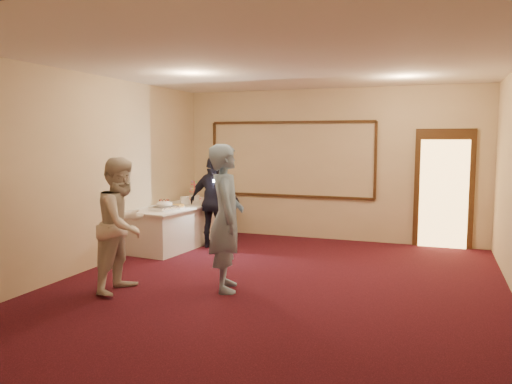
# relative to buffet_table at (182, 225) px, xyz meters

# --- Properties ---
(floor) EXTENTS (7.00, 7.00, 0.00)m
(floor) POSITION_rel_buffet_table_xyz_m (2.52, -1.99, -0.39)
(floor) COLOR black
(floor) RESTS_ON ground
(room_walls) EXTENTS (6.04, 7.04, 3.02)m
(room_walls) POSITION_rel_buffet_table_xyz_m (2.52, -1.99, 1.64)
(room_walls) COLOR beige
(room_walls) RESTS_ON floor
(wall_molding) EXTENTS (3.45, 0.04, 1.55)m
(wall_molding) POSITION_rel_buffet_table_xyz_m (1.72, 1.48, 1.21)
(wall_molding) COLOR #362010
(wall_molding) RESTS_ON room_walls
(doorway) EXTENTS (1.05, 0.07, 2.20)m
(doorway) POSITION_rel_buffet_table_xyz_m (4.67, 1.46, 0.69)
(doorway) COLOR #362010
(doorway) RESTS_ON floor
(buffet_table) EXTENTS (1.22, 2.58, 0.77)m
(buffet_table) POSITION_rel_buffet_table_xyz_m (0.00, 0.00, 0.00)
(buffet_table) COLOR silver
(buffet_table) RESTS_ON floor
(pavlova_tray) EXTENTS (0.44, 0.53, 0.18)m
(pavlova_tray) POSITION_rel_buffet_table_xyz_m (0.06, -0.73, 0.46)
(pavlova_tray) COLOR silver
(pavlova_tray) RESTS_ON buffet_table
(cupcake_stand) EXTENTS (0.28, 0.28, 0.41)m
(cupcake_stand) POSITION_rel_buffet_table_xyz_m (-0.20, 0.92, 0.53)
(cupcake_stand) COLOR #F25963
(cupcake_stand) RESTS_ON buffet_table
(plate_stack_a) EXTENTS (0.18, 0.18, 0.15)m
(plate_stack_a) POSITION_rel_buffet_table_xyz_m (0.02, 0.10, 0.46)
(plate_stack_a) COLOR white
(plate_stack_a) RESTS_ON buffet_table
(plate_stack_b) EXTENTS (0.19, 0.19, 0.15)m
(plate_stack_b) POSITION_rel_buffet_table_xyz_m (0.10, 0.36, 0.46)
(plate_stack_b) COLOR white
(plate_stack_b) RESTS_ON buffet_table
(tart) EXTENTS (0.28, 0.28, 0.06)m
(tart) POSITION_rel_buffet_table_xyz_m (0.12, -0.37, 0.41)
(tart) COLOR white
(tart) RESTS_ON buffet_table
(man) EXTENTS (0.71, 0.84, 1.95)m
(man) POSITION_rel_buffet_table_xyz_m (1.93, -2.32, 0.59)
(man) COLOR #7EA1C8
(man) RESTS_ON floor
(woman) EXTENTS (0.69, 0.87, 1.78)m
(woman) POSITION_rel_buffet_table_xyz_m (0.65, -2.82, 0.50)
(woman) COLOR silver
(woman) RESTS_ON floor
(guest) EXTENTS (1.03, 0.48, 1.71)m
(guest) POSITION_rel_buffet_table_xyz_m (0.69, -0.00, 0.47)
(guest) COLOR black
(guest) RESTS_ON floor
(camera_flash) EXTENTS (0.07, 0.05, 0.05)m
(camera_flash) POSITION_rel_buffet_table_xyz_m (0.82, -0.25, 0.88)
(camera_flash) COLOR white
(camera_flash) RESTS_ON guest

